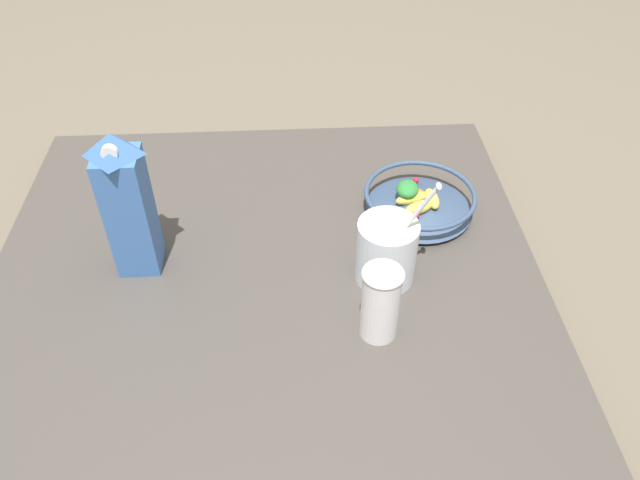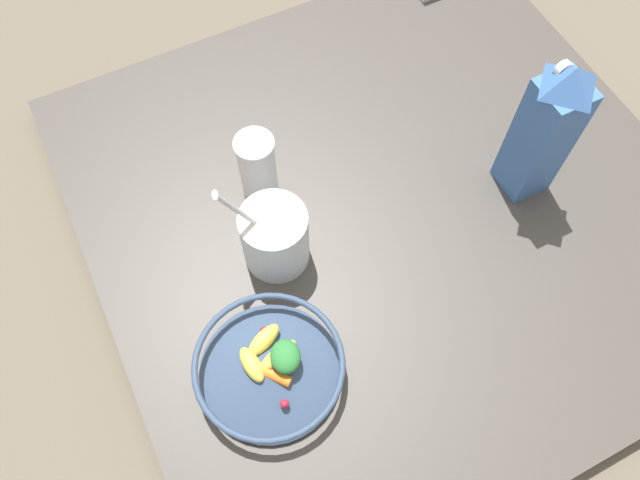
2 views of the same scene
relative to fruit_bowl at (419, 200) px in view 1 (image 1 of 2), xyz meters
name	(u,v)px [view 1 (image 1 of 2)]	position (x,y,z in m)	size (l,w,h in m)	color
ground_plane	(267,295)	(-0.32, -0.18, -0.07)	(6.00, 6.00, 0.00)	#665B4C
countertop	(266,288)	(-0.32, -0.18, -0.05)	(1.05, 1.05, 0.04)	#47423D
fruit_bowl	(419,200)	(0.00, 0.00, 0.00)	(0.23, 0.23, 0.07)	#384C6B
milk_carton	(128,204)	(-0.56, -0.12, 0.11)	(0.08, 0.08, 0.29)	#3D6BB2
yogurt_tub	(387,249)	(-0.10, -0.18, 0.04)	(0.14, 0.11, 0.23)	silver
drinking_cup	(381,302)	(-0.12, -0.32, 0.04)	(0.07, 0.07, 0.14)	white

